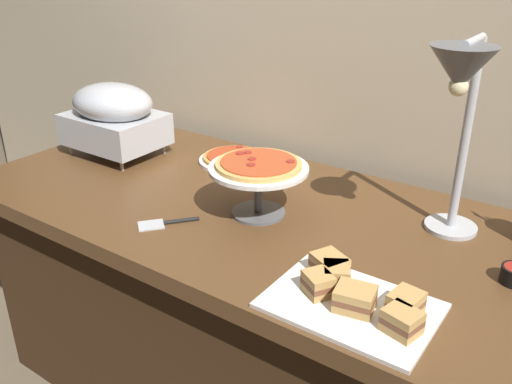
{
  "coord_description": "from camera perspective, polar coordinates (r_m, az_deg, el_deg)",
  "views": [
    {
      "loc": [
        0.82,
        -1.19,
        1.48
      ],
      "look_at": [
        -0.02,
        0.0,
        0.81
      ],
      "focal_mm": 38.57,
      "sensor_mm": 36.0,
      "label": 1
    }
  ],
  "objects": [
    {
      "name": "serving_spatula",
      "position": [
        1.55,
        -9.35,
        -3.19
      ],
      "size": [
        0.13,
        0.15,
        0.01
      ],
      "color": "#B7BABF",
      "rests_on": "buffet_table"
    },
    {
      "name": "sandwich_platter",
      "position": [
        1.22,
        10.11,
        -10.61
      ],
      "size": [
        0.36,
        0.25,
        0.06
      ],
      "color": "white",
      "rests_on": "buffet_table"
    },
    {
      "name": "pizza_plate_front",
      "position": [
        1.96,
        -2.37,
        3.48
      ],
      "size": [
        0.24,
        0.24,
        0.03
      ],
      "color": "white",
      "rests_on": "buffet_table"
    },
    {
      "name": "heat_lamp",
      "position": [
        1.35,
        20.47,
        9.73
      ],
      "size": [
        0.15,
        0.29,
        0.52
      ],
      "color": "#B7BABF",
      "rests_on": "buffet_table"
    },
    {
      "name": "chafing_dish",
      "position": [
        2.06,
        -14.53,
        7.71
      ],
      "size": [
        0.34,
        0.26,
        0.26
      ],
      "color": "#B7BABF",
      "rests_on": "buffet_table"
    },
    {
      "name": "buffet_table",
      "position": [
        1.82,
        0.53,
        -12.42
      ],
      "size": [
        1.9,
        0.84,
        0.76
      ],
      "color": "brown",
      "rests_on": "ground_plane"
    },
    {
      "name": "back_wall",
      "position": [
        1.9,
        9.55,
        15.89
      ],
      "size": [
        4.4,
        0.04,
        2.4
      ],
      "primitive_type": "cube",
      "color": "#C6B593",
      "rests_on": "ground_plane"
    },
    {
      "name": "pizza_plate_center",
      "position": [
        1.54,
        0.26,
        2.13
      ],
      "size": [
        0.28,
        0.28,
        0.17
      ],
      "color": "#595B60",
      "rests_on": "buffet_table"
    }
  ]
}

